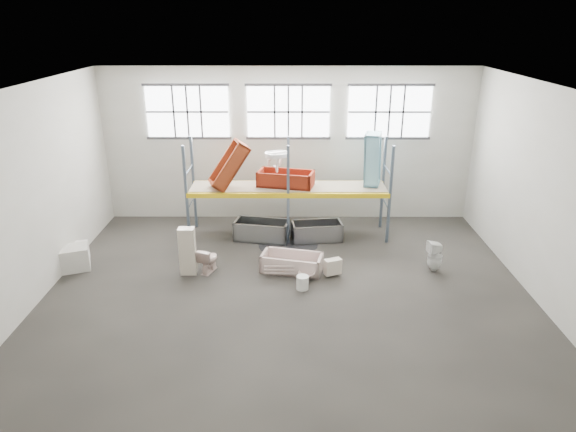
{
  "coord_description": "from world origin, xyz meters",
  "views": [
    {
      "loc": [
        0.04,
        -11.25,
        6.41
      ],
      "look_at": [
        0.0,
        1.5,
        1.4
      ],
      "focal_mm": 31.71,
      "sensor_mm": 36.0,
      "label": 1
    }
  ],
  "objects_px": {
    "bathtub_beige": "(292,263)",
    "blue_tub_upright": "(373,159)",
    "steel_tub_left": "(262,230)",
    "cistern_tall": "(188,251)",
    "bucket": "(302,283)",
    "toilet_white": "(435,256)",
    "carton_near": "(74,258)",
    "steel_tub_right": "(317,231)",
    "rust_tub_flat": "(286,179)",
    "toilet_beige": "(208,260)"
  },
  "relations": [
    {
      "from": "steel_tub_left",
      "to": "bucket",
      "type": "height_order",
      "value": "steel_tub_left"
    },
    {
      "from": "toilet_white",
      "to": "bucket",
      "type": "height_order",
      "value": "toilet_white"
    },
    {
      "from": "blue_tub_upright",
      "to": "rust_tub_flat",
      "type": "bearing_deg",
      "value": -177.23
    },
    {
      "from": "blue_tub_upright",
      "to": "bucket",
      "type": "xyz_separation_m",
      "value": [
        -2.18,
        -3.64,
        -2.22
      ]
    },
    {
      "from": "steel_tub_left",
      "to": "steel_tub_right",
      "type": "xyz_separation_m",
      "value": [
        1.69,
        -0.02,
        -0.02
      ]
    },
    {
      "from": "bathtub_beige",
      "to": "blue_tub_upright",
      "type": "height_order",
      "value": "blue_tub_upright"
    },
    {
      "from": "cistern_tall",
      "to": "carton_near",
      "type": "relative_size",
      "value": 1.75
    },
    {
      "from": "cistern_tall",
      "to": "steel_tub_right",
      "type": "xyz_separation_m",
      "value": [
        3.52,
        2.22,
        -0.37
      ]
    },
    {
      "from": "steel_tub_right",
      "to": "carton_near",
      "type": "bearing_deg",
      "value": -163.59
    },
    {
      "from": "blue_tub_upright",
      "to": "toilet_white",
      "type": "bearing_deg",
      "value": -62.0
    },
    {
      "from": "bathtub_beige",
      "to": "toilet_white",
      "type": "height_order",
      "value": "toilet_white"
    },
    {
      "from": "toilet_beige",
      "to": "steel_tub_left",
      "type": "relative_size",
      "value": 0.43
    },
    {
      "from": "steel_tub_left",
      "to": "bathtub_beige",
      "type": "bearing_deg",
      "value": -66.25
    },
    {
      "from": "steel_tub_left",
      "to": "blue_tub_upright",
      "type": "xyz_separation_m",
      "value": [
        3.36,
        0.56,
        2.09
      ]
    },
    {
      "from": "bucket",
      "to": "bathtub_beige",
      "type": "bearing_deg",
      "value": 104.79
    },
    {
      "from": "bathtub_beige",
      "to": "toilet_white",
      "type": "relative_size",
      "value": 1.89
    },
    {
      "from": "carton_near",
      "to": "bucket",
      "type": "bearing_deg",
      "value": -10.04
    },
    {
      "from": "toilet_beige",
      "to": "steel_tub_left",
      "type": "bearing_deg",
      "value": -101.4
    },
    {
      "from": "toilet_white",
      "to": "bucket",
      "type": "bearing_deg",
      "value": -83.82
    },
    {
      "from": "steel_tub_right",
      "to": "bucket",
      "type": "xyz_separation_m",
      "value": [
        -0.51,
        -3.05,
        -0.1
      ]
    },
    {
      "from": "bathtub_beige",
      "to": "bucket",
      "type": "bearing_deg",
      "value": -62.05
    },
    {
      "from": "carton_near",
      "to": "blue_tub_upright",
      "type": "bearing_deg",
      "value": 16.98
    },
    {
      "from": "rust_tub_flat",
      "to": "carton_near",
      "type": "distance_m",
      "value": 6.38
    },
    {
      "from": "bathtub_beige",
      "to": "toilet_white",
      "type": "distance_m",
      "value": 3.84
    },
    {
      "from": "rust_tub_flat",
      "to": "bucket",
      "type": "height_order",
      "value": "rust_tub_flat"
    },
    {
      "from": "cistern_tall",
      "to": "steel_tub_right",
      "type": "height_order",
      "value": "cistern_tall"
    },
    {
      "from": "cistern_tall",
      "to": "toilet_white",
      "type": "relative_size",
      "value": 1.52
    },
    {
      "from": "rust_tub_flat",
      "to": "toilet_beige",
      "type": "bearing_deg",
      "value": -128.84
    },
    {
      "from": "cistern_tall",
      "to": "rust_tub_flat",
      "type": "bearing_deg",
      "value": 45.2
    },
    {
      "from": "steel_tub_left",
      "to": "bucket",
      "type": "distance_m",
      "value": 3.29
    },
    {
      "from": "blue_tub_upright",
      "to": "steel_tub_left",
      "type": "bearing_deg",
      "value": -170.47
    },
    {
      "from": "toilet_white",
      "to": "carton_near",
      "type": "distance_m",
      "value": 9.73
    },
    {
      "from": "toilet_beige",
      "to": "toilet_white",
      "type": "bearing_deg",
      "value": -158.77
    },
    {
      "from": "steel_tub_left",
      "to": "steel_tub_right",
      "type": "height_order",
      "value": "steel_tub_left"
    },
    {
      "from": "bathtub_beige",
      "to": "bucket",
      "type": "relative_size",
      "value": 4.52
    },
    {
      "from": "rust_tub_flat",
      "to": "bucket",
      "type": "xyz_separation_m",
      "value": [
        0.44,
        -3.51,
        -1.64
      ]
    },
    {
      "from": "toilet_white",
      "to": "cistern_tall",
      "type": "bearing_deg",
      "value": -98.05
    },
    {
      "from": "toilet_beige",
      "to": "rust_tub_flat",
      "type": "xyz_separation_m",
      "value": [
        2.06,
        2.56,
        1.47
      ]
    },
    {
      "from": "cistern_tall",
      "to": "bucket",
      "type": "distance_m",
      "value": 3.16
    },
    {
      "from": "cistern_tall",
      "to": "carton_near",
      "type": "xyz_separation_m",
      "value": [
        -3.14,
        0.26,
        -0.33
      ]
    },
    {
      "from": "bucket",
      "to": "rust_tub_flat",
      "type": "bearing_deg",
      "value": 97.2
    },
    {
      "from": "blue_tub_upright",
      "to": "carton_near",
      "type": "bearing_deg",
      "value": -163.02
    },
    {
      "from": "bathtub_beige",
      "to": "steel_tub_left",
      "type": "xyz_separation_m",
      "value": [
        -0.91,
        2.07,
        0.06
      ]
    },
    {
      "from": "steel_tub_right",
      "to": "blue_tub_upright",
      "type": "distance_m",
      "value": 2.76
    },
    {
      "from": "bathtub_beige",
      "to": "toilet_beige",
      "type": "bearing_deg",
      "value": -165.7
    },
    {
      "from": "bathtub_beige",
      "to": "cistern_tall",
      "type": "xyz_separation_m",
      "value": [
        -2.75,
        -0.17,
        0.42
      ]
    },
    {
      "from": "toilet_beige",
      "to": "blue_tub_upright",
      "type": "distance_m",
      "value": 5.77
    },
    {
      "from": "toilet_white",
      "to": "steel_tub_right",
      "type": "bearing_deg",
      "value": -133.27
    },
    {
      "from": "toilet_beige",
      "to": "blue_tub_upright",
      "type": "bearing_deg",
      "value": -129.56
    },
    {
      "from": "cistern_tall",
      "to": "rust_tub_flat",
      "type": "height_order",
      "value": "rust_tub_flat"
    }
  ]
}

